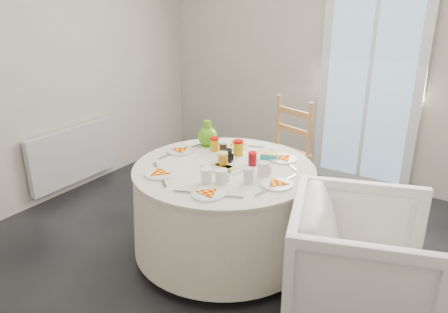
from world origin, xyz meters
The scene contains 14 objects.
floor centered at (0.00, 0.00, 0.00)m, with size 4.00×4.00×0.00m, color black.
wall_back centered at (0.00, 2.00, 1.30)m, with size 4.00×0.02×2.60m, color #BCB5A3.
wall_left centered at (-2.00, 0.00, 1.30)m, with size 0.02×4.00×2.60m, color #BCB5A3.
glass_door centered at (0.40, 1.95, 1.05)m, with size 1.00×0.08×2.10m, color silver.
radiator centered at (-1.94, 0.20, 0.38)m, with size 0.07×1.00×0.55m, color silver.
table centered at (-0.07, 0.08, 0.38)m, with size 1.35×1.35×0.69m, color silver.
wooden_chair centered at (-0.12, 1.06, 0.47)m, with size 0.45×0.43×1.00m, color tan, non-canonical shape.
armchair centered at (1.00, -0.05, 0.39)m, with size 0.83×0.78×0.86m, color white.
place_settings centered at (-0.07, 0.08, 0.77)m, with size 1.15×1.15×0.02m, color silver, non-canonical shape.
jar_cluster centered at (-0.13, 0.27, 0.82)m, with size 0.46×0.23×0.13m, color #AF8724, non-canonical shape.
butter_tub centered at (0.12, 0.41, 0.79)m, with size 0.13×0.09×0.05m, color #1CA7B4.
green_pitcher centered at (-0.44, 0.39, 0.87)m, with size 0.16×0.16×0.21m, color #529F16, non-canonical shape.
cheese_platter centered at (-0.06, 0.05, 0.77)m, with size 0.28×0.18×0.04m, color silver, non-canonical shape.
mugs_glasses centered at (0.07, 0.06, 0.81)m, with size 0.63×0.63×0.12m, color gray, non-canonical shape.
Camera 1 is at (1.53, -2.35, 1.93)m, focal length 35.00 mm.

